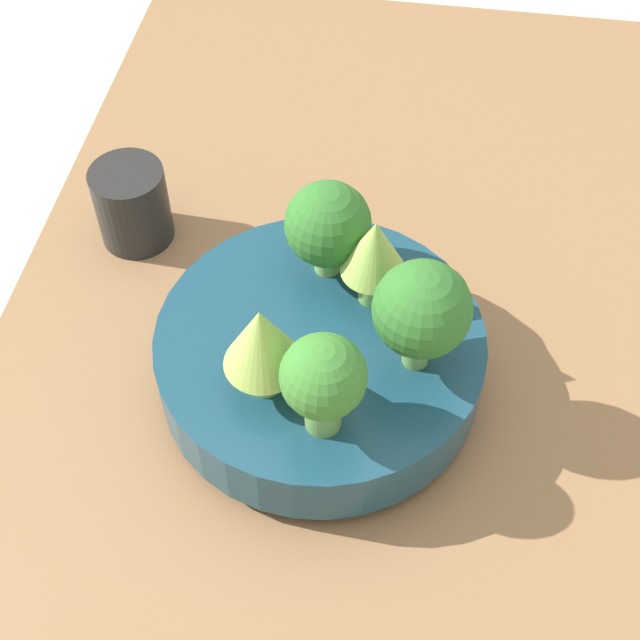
% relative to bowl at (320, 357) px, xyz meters
% --- Properties ---
extents(ground_plane, '(6.00, 6.00, 0.00)m').
position_rel_bowl_xyz_m(ground_plane, '(-0.01, -0.02, -0.07)').
color(ground_plane, beige).
extents(table, '(1.15, 0.62, 0.03)m').
position_rel_bowl_xyz_m(table, '(-0.01, -0.02, -0.05)').
color(table, olive).
rests_on(table, ground_plane).
extents(bowl, '(0.26, 0.26, 0.07)m').
position_rel_bowl_xyz_m(bowl, '(0.00, 0.00, 0.00)').
color(bowl, navy).
rests_on(bowl, table).
extents(broccoli_floret_front, '(0.07, 0.07, 0.10)m').
position_rel_bowl_xyz_m(broccoli_floret_front, '(-0.01, -0.07, 0.09)').
color(broccoli_floret_front, '#609347').
rests_on(broccoli_floret_front, bowl).
extents(romanesco_piece_far, '(0.06, 0.06, 0.09)m').
position_rel_bowl_xyz_m(romanesco_piece_far, '(-0.05, 0.03, 0.08)').
color(romanesco_piece_far, '#7AB256').
rests_on(romanesco_piece_far, bowl).
extents(broccoli_floret_right, '(0.07, 0.07, 0.08)m').
position_rel_bowl_xyz_m(broccoli_floret_right, '(0.07, 0.00, 0.08)').
color(broccoli_floret_right, '#7AB256').
rests_on(broccoli_floret_right, bowl).
extents(romanesco_piece_near, '(0.05, 0.05, 0.08)m').
position_rel_bowl_xyz_m(romanesco_piece_near, '(0.04, -0.03, 0.08)').
color(romanesco_piece_near, '#7AB256').
rests_on(romanesco_piece_near, bowl).
extents(broccoli_floret_left, '(0.06, 0.06, 0.09)m').
position_rel_bowl_xyz_m(broccoli_floret_left, '(-0.08, -0.01, 0.08)').
color(broccoli_floret_left, '#609347').
rests_on(broccoli_floret_left, bowl).
extents(cup, '(0.07, 0.07, 0.08)m').
position_rel_bowl_xyz_m(cup, '(0.14, 0.19, 0.00)').
color(cup, black).
rests_on(cup, table).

